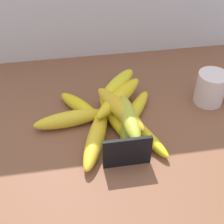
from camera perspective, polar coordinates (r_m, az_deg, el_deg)
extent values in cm
cube|color=brown|center=(79.08, -2.55, -4.98)|extent=(110.00, 76.00, 3.00)
cube|color=black|center=(68.47, 2.84, -7.52)|extent=(11.00, 0.80, 8.40)
cube|color=olive|center=(71.96, 2.62, -9.08)|extent=(9.90, 1.20, 0.60)
cylinder|color=silver|center=(89.15, 17.87, 4.26)|extent=(8.16, 8.16, 9.25)
ellipsoid|color=yellow|center=(74.37, -3.00, -4.83)|extent=(10.46, 20.64, 4.16)
ellipsoid|color=#95B127|center=(76.16, 2.84, -3.34)|extent=(4.67, 16.22, 4.31)
ellipsoid|color=yellow|center=(83.62, -6.02, 1.09)|extent=(12.15, 14.20, 3.71)
ellipsoid|color=yellow|center=(79.77, -7.94, -1.31)|extent=(18.87, 6.56, 4.17)
ellipsoid|color=yellow|center=(79.39, 0.72, -1.12)|extent=(9.09, 19.89, 4.06)
ellipsoid|color=gold|center=(83.82, 1.66, 1.34)|extent=(8.85, 17.13, 3.44)
ellipsoid|color=yellow|center=(76.72, 5.54, -3.67)|extent=(11.40, 19.69, 3.25)
ellipsoid|color=yellow|center=(82.12, 4.30, 0.25)|extent=(12.73, 16.65, 3.55)
ellipsoid|color=yellow|center=(86.37, 0.48, 2.77)|extent=(9.60, 18.49, 3.41)
ellipsoid|color=yellow|center=(80.42, 1.29, 2.71)|extent=(16.22, 16.89, 3.91)
ellipsoid|color=gold|center=(75.90, 1.45, 0.63)|extent=(11.92, 19.13, 4.15)
ellipsoid|color=gold|center=(73.16, 3.19, -1.12)|extent=(4.52, 16.84, 4.03)
ellipsoid|color=yellow|center=(84.80, 1.06, 5.12)|extent=(13.45, 14.81, 4.09)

